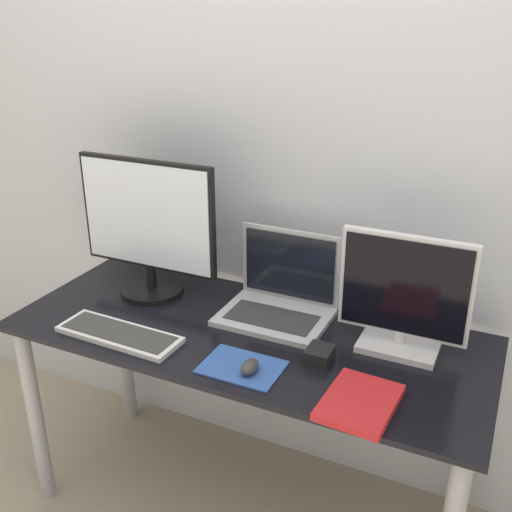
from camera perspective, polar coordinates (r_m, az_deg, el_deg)
wall_back at (r=2.06m, az=3.68°, el=10.24°), size 7.00×0.05×2.50m
desk at (r=1.99m, az=-0.95°, el=-10.37°), size 1.53×0.63×0.74m
monitor_left at (r=2.10m, az=-10.26°, el=2.74°), size 0.52×0.23×0.49m
monitor_right at (r=1.80m, az=13.90°, el=-3.84°), size 0.38×0.16×0.36m
laptop at (r=2.00m, az=2.37°, el=-3.77°), size 0.35×0.27×0.27m
keyboard at (r=1.93m, az=-12.91°, el=-7.27°), size 0.41×0.15×0.02m
mousepad at (r=1.74m, az=-1.34°, el=-10.53°), size 0.23×0.16×0.00m
mouse at (r=1.71m, az=-0.61°, el=-10.51°), size 0.05×0.07×0.04m
book at (r=1.62m, az=9.84°, el=-13.57°), size 0.19×0.24×0.02m
power_brick at (r=1.78m, az=6.08°, el=-9.29°), size 0.07×0.09×0.04m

